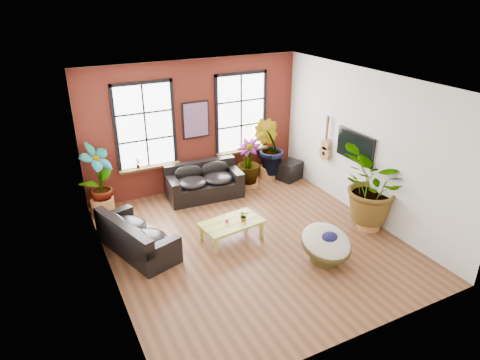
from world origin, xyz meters
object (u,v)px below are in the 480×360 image
object	(u,v)px
sofa_left	(135,237)
coffee_table	(232,224)
sofa_back	(204,182)
papasan_chair	(326,244)

from	to	relation	value
sofa_left	coffee_table	xyz separation A→B (m)	(2.03, -0.46, 0.02)
sofa_back	coffee_table	distance (m)	2.31
coffee_table	sofa_back	bearing A→B (deg)	75.85
sofa_back	sofa_left	world-z (taller)	sofa_back
sofa_left	coffee_table	size ratio (longest dim) A/B	1.51
papasan_chair	sofa_back	bearing A→B (deg)	98.58
sofa_back	coffee_table	world-z (taller)	sofa_back
sofa_back	coffee_table	xyz separation A→B (m)	(-0.28, -2.29, -0.02)
sofa_back	coffee_table	bearing A→B (deg)	-92.69
sofa_back	papasan_chair	bearing A→B (deg)	-70.54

